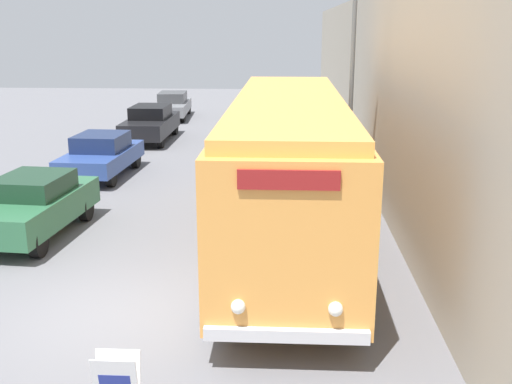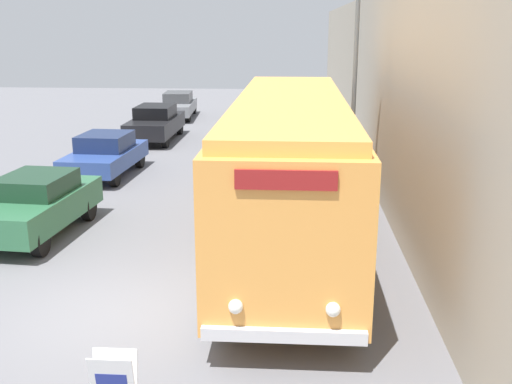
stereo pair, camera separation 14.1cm
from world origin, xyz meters
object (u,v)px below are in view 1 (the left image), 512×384
at_px(vintage_bus, 288,162).
at_px(parked_car_distant, 173,105).
at_px(parked_car_mid, 101,155).
at_px(parked_car_far, 151,123).
at_px(streetlamp, 353,45).
at_px(parked_car_near, 34,205).
at_px(sign_board, 117,382).

distance_m(vintage_bus, parked_car_distant, 20.86).
distance_m(parked_car_mid, parked_car_far, 6.63).
bearing_deg(streetlamp, parked_car_near, -159.99).
distance_m(streetlamp, parked_car_far, 13.18).
relative_size(sign_board, parked_car_near, 0.19).
distance_m(sign_board, parked_car_distant, 26.78).
bearing_deg(streetlamp, sign_board, -112.49).
height_order(sign_board, parked_car_far, parked_car_far).
xyz_separation_m(vintage_bus, parked_car_mid, (-6.42, 6.22, -1.21)).
xyz_separation_m(vintage_bus, parked_car_near, (-6.22, 0.09, -1.17)).
bearing_deg(parked_car_distant, sign_board, -84.89).
bearing_deg(sign_board, streetlamp, 67.51).
bearing_deg(sign_board, parked_car_far, 101.33).
height_order(parked_car_near, parked_car_mid, parked_car_near).
xyz_separation_m(parked_car_near, parked_car_far, (0.03, 12.76, 0.02)).
bearing_deg(parked_car_mid, parked_car_far, 90.78).
bearing_deg(parked_car_near, streetlamp, 24.49).
height_order(streetlamp, parked_car_near, streetlamp).
relative_size(sign_board, streetlamp, 0.11).
height_order(parked_car_mid, parked_car_distant, parked_car_mid).
distance_m(parked_car_near, parked_car_mid, 6.14).
relative_size(streetlamp, parked_car_near, 1.70).
bearing_deg(streetlamp, parked_car_far, 128.65).
relative_size(parked_car_mid, parked_car_far, 0.90).
bearing_deg(parked_car_mid, parked_car_distant, 93.11).
distance_m(vintage_bus, parked_car_mid, 9.02).
xyz_separation_m(vintage_bus, parked_car_far, (-6.19, 12.85, -1.15)).
xyz_separation_m(parked_car_mid, parked_car_far, (0.23, 6.63, 0.06)).
bearing_deg(streetlamp, vintage_bus, -119.81).
bearing_deg(sign_board, parked_car_distant, 99.07).
bearing_deg(vintage_bus, sign_board, -108.93).
xyz_separation_m(parked_car_mid, parked_car_distant, (-0.08, 13.56, -0.03)).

